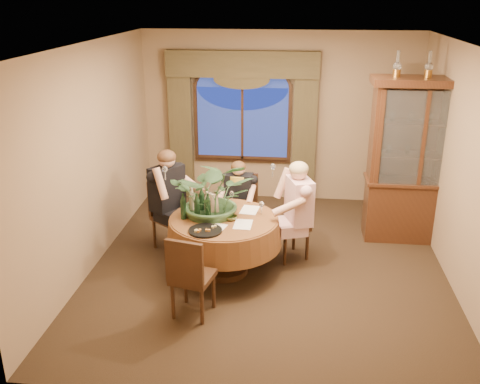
# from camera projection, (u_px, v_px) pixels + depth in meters

# --- Properties ---
(floor) EXTENTS (5.00, 5.00, 0.00)m
(floor) POSITION_uv_depth(u_px,v_px,m) (268.00, 265.00, 7.00)
(floor) COLOR black
(floor) RESTS_ON ground
(wall_back) EXTENTS (4.50, 0.00, 4.50)m
(wall_back) POSITION_uv_depth(u_px,v_px,m) (279.00, 118.00, 8.83)
(wall_back) COLOR #8E7556
(wall_back) RESTS_ON ground
(wall_right) EXTENTS (0.00, 5.00, 5.00)m
(wall_right) POSITION_uv_depth(u_px,v_px,m) (461.00, 170.00, 6.27)
(wall_right) COLOR #8E7556
(wall_right) RESTS_ON ground
(ceiling) EXTENTS (5.00, 5.00, 0.00)m
(ceiling) POSITION_uv_depth(u_px,v_px,m) (273.00, 45.00, 6.01)
(ceiling) COLOR white
(ceiling) RESTS_ON wall_back
(window) EXTENTS (1.62, 0.10, 1.32)m
(window) POSITION_uv_depth(u_px,v_px,m) (242.00, 124.00, 8.86)
(window) COLOR navy
(window) RESTS_ON wall_back
(arched_transom) EXTENTS (1.60, 0.06, 0.44)m
(arched_transom) POSITION_uv_depth(u_px,v_px,m) (242.00, 76.00, 8.58)
(arched_transom) COLOR navy
(arched_transom) RESTS_ON wall_back
(drapery_left) EXTENTS (0.38, 0.14, 2.32)m
(drapery_left) POSITION_uv_depth(u_px,v_px,m) (181.00, 130.00, 8.96)
(drapery_left) COLOR #403821
(drapery_left) RESTS_ON floor
(drapery_right) EXTENTS (0.38, 0.14, 2.32)m
(drapery_right) POSITION_uv_depth(u_px,v_px,m) (304.00, 133.00, 8.75)
(drapery_right) COLOR #403821
(drapery_right) RESTS_ON floor
(swag_valance) EXTENTS (2.45, 0.16, 0.42)m
(swag_valance) POSITION_uv_depth(u_px,v_px,m) (242.00, 64.00, 8.44)
(swag_valance) COLOR #403821
(swag_valance) RESTS_ON wall_back
(dining_table) EXTENTS (1.72, 1.72, 0.75)m
(dining_table) POSITION_uv_depth(u_px,v_px,m) (224.00, 245.00, 6.70)
(dining_table) COLOR maroon
(dining_table) RESTS_ON floor
(china_cabinet) EXTENTS (1.42, 0.56, 2.31)m
(china_cabinet) POSITION_uv_depth(u_px,v_px,m) (417.00, 162.00, 7.38)
(china_cabinet) COLOR #361C11
(china_cabinet) RESTS_ON floor
(oil_lamp_left) EXTENTS (0.11, 0.11, 0.34)m
(oil_lamp_left) POSITION_uv_depth(u_px,v_px,m) (398.00, 64.00, 6.95)
(oil_lamp_left) COLOR #A5722D
(oil_lamp_left) RESTS_ON china_cabinet
(oil_lamp_center) EXTENTS (0.11, 0.11, 0.34)m
(oil_lamp_center) POSITION_uv_depth(u_px,v_px,m) (429.00, 64.00, 6.91)
(oil_lamp_center) COLOR #A5722D
(oil_lamp_center) RESTS_ON china_cabinet
(oil_lamp_right) EXTENTS (0.11, 0.11, 0.34)m
(oil_lamp_right) POSITION_uv_depth(u_px,v_px,m) (461.00, 65.00, 6.87)
(oil_lamp_right) COLOR #A5722D
(oil_lamp_right) RESTS_ON china_cabinet
(chair_right) EXTENTS (0.58, 0.58, 0.96)m
(chair_right) POSITION_uv_depth(u_px,v_px,m) (290.00, 224.00, 7.05)
(chair_right) COLOR black
(chair_right) RESTS_ON floor
(chair_back_right) EXTENTS (0.46, 0.46, 0.96)m
(chair_back_right) POSITION_uv_depth(u_px,v_px,m) (240.00, 210.00, 7.50)
(chair_back_right) COLOR black
(chair_back_right) RESTS_ON floor
(chair_back) EXTENTS (0.59, 0.59, 0.96)m
(chair_back) POSITION_uv_depth(u_px,v_px,m) (171.00, 216.00, 7.32)
(chair_back) COLOR black
(chair_back) RESTS_ON floor
(chair_front_left) EXTENTS (0.50, 0.50, 0.96)m
(chair_front_left) POSITION_uv_depth(u_px,v_px,m) (193.00, 275.00, 5.80)
(chair_front_left) COLOR black
(chair_front_left) RESTS_ON floor
(person_pink) EXTENTS (0.61, 0.63, 1.41)m
(person_pink) POSITION_uv_depth(u_px,v_px,m) (298.00, 214.00, 6.79)
(person_pink) COLOR #CFA2A3
(person_pink) RESTS_ON floor
(person_back) EXTENTS (0.68, 0.69, 1.45)m
(person_back) POSITION_uv_depth(u_px,v_px,m) (168.00, 201.00, 7.16)
(person_back) COLOR black
(person_back) RESTS_ON floor
(person_scarf) EXTENTS (0.46, 0.43, 1.21)m
(person_scarf) POSITION_uv_depth(u_px,v_px,m) (239.00, 202.00, 7.47)
(person_scarf) COLOR black
(person_scarf) RESTS_ON floor
(stoneware_vase) EXTENTS (0.15, 0.15, 0.27)m
(stoneware_vase) POSITION_uv_depth(u_px,v_px,m) (213.00, 203.00, 6.65)
(stoneware_vase) COLOR #927560
(stoneware_vase) RESTS_ON dining_table
(centerpiece_plant) EXTENTS (1.01, 1.12, 0.88)m
(centerpiece_plant) POSITION_uv_depth(u_px,v_px,m) (214.00, 165.00, 6.46)
(centerpiece_plant) COLOR #345A33
(centerpiece_plant) RESTS_ON dining_table
(olive_bowl) EXTENTS (0.15, 0.15, 0.05)m
(olive_bowl) POSITION_uv_depth(u_px,v_px,m) (231.00, 218.00, 6.51)
(olive_bowl) COLOR #545D2C
(olive_bowl) RESTS_ON dining_table
(cheese_platter) EXTENTS (0.39, 0.39, 0.02)m
(cheese_platter) POSITION_uv_depth(u_px,v_px,m) (205.00, 231.00, 6.19)
(cheese_platter) COLOR black
(cheese_platter) RESTS_ON dining_table
(wine_bottle_0) EXTENTS (0.07, 0.07, 0.33)m
(wine_bottle_0) POSITION_uv_depth(u_px,v_px,m) (202.00, 200.00, 6.68)
(wine_bottle_0) COLOR black
(wine_bottle_0) RESTS_ON dining_table
(wine_bottle_1) EXTENTS (0.07, 0.07, 0.33)m
(wine_bottle_1) POSITION_uv_depth(u_px,v_px,m) (208.00, 206.00, 6.49)
(wine_bottle_1) COLOR black
(wine_bottle_1) RESTS_ON dining_table
(wine_bottle_2) EXTENTS (0.07, 0.07, 0.33)m
(wine_bottle_2) POSITION_uv_depth(u_px,v_px,m) (183.00, 206.00, 6.49)
(wine_bottle_2) COLOR black
(wine_bottle_2) RESTS_ON dining_table
(wine_bottle_3) EXTENTS (0.07, 0.07, 0.33)m
(wine_bottle_3) POSITION_uv_depth(u_px,v_px,m) (207.00, 204.00, 6.55)
(wine_bottle_3) COLOR tan
(wine_bottle_3) RESTS_ON dining_table
(wine_bottle_4) EXTENTS (0.07, 0.07, 0.33)m
(wine_bottle_4) POSITION_uv_depth(u_px,v_px,m) (192.00, 200.00, 6.67)
(wine_bottle_4) COLOR tan
(wine_bottle_4) RESTS_ON dining_table
(wine_bottle_5) EXTENTS (0.07, 0.07, 0.33)m
(wine_bottle_5) POSITION_uv_depth(u_px,v_px,m) (197.00, 206.00, 6.49)
(wine_bottle_5) COLOR black
(wine_bottle_5) RESTS_ON dining_table
(tasting_paper_0) EXTENTS (0.22, 0.31, 0.00)m
(tasting_paper_0) POSITION_uv_depth(u_px,v_px,m) (243.00, 224.00, 6.38)
(tasting_paper_0) COLOR white
(tasting_paper_0) RESTS_ON dining_table
(tasting_paper_1) EXTENTS (0.25, 0.32, 0.00)m
(tasting_paper_1) POSITION_uv_depth(u_px,v_px,m) (250.00, 210.00, 6.80)
(tasting_paper_1) COLOR white
(tasting_paper_1) RESTS_ON dining_table
(tasting_paper_2) EXTENTS (0.28, 0.34, 0.00)m
(tasting_paper_2) POSITION_uv_depth(u_px,v_px,m) (215.00, 229.00, 6.27)
(tasting_paper_2) COLOR white
(tasting_paper_2) RESTS_ON dining_table
(wine_glass_person_pink) EXTENTS (0.07, 0.07, 0.18)m
(wine_glass_person_pink) POSITION_uv_depth(u_px,v_px,m) (261.00, 208.00, 6.64)
(wine_glass_person_pink) COLOR silver
(wine_glass_person_pink) RESTS_ON dining_table
(wine_glass_person_back) EXTENTS (0.07, 0.07, 0.18)m
(wine_glass_person_back) POSITION_uv_depth(u_px,v_px,m) (195.00, 202.00, 6.82)
(wine_glass_person_back) COLOR silver
(wine_glass_person_back) RESTS_ON dining_table
(wine_glass_person_scarf) EXTENTS (0.07, 0.07, 0.18)m
(wine_glass_person_scarf) POSITION_uv_depth(u_px,v_px,m) (232.00, 197.00, 6.97)
(wine_glass_person_scarf) COLOR silver
(wine_glass_person_scarf) RESTS_ON dining_table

